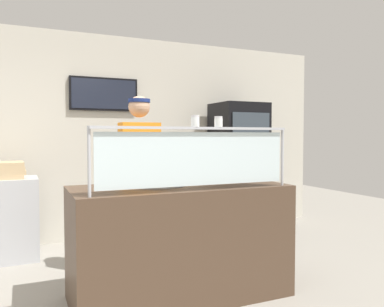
{
  "coord_description": "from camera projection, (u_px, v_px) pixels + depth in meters",
  "views": [
    {
      "loc": [
        -0.32,
        -2.62,
        1.37
      ],
      "look_at": [
        1.03,
        0.43,
        1.22
      ],
      "focal_mm": 36.22,
      "sensor_mm": 36.0,
      "label": 1
    }
  ],
  "objects": [
    {
      "name": "pizza_box_stack",
      "position": [
        3.0,
        170.0,
        4.25
      ],
      "size": [
        0.47,
        0.45,
        0.18
      ],
      "color": "tan",
      "rests_on": "prep_shelf"
    },
    {
      "name": "worker_figure",
      "position": [
        140.0,
        173.0,
        3.8
      ],
      "size": [
        0.41,
        0.5,
        1.76
      ],
      "color": "#23232D",
      "rests_on": "ground"
    },
    {
      "name": "parmesan_shaker",
      "position": [
        195.0,
        122.0,
        2.94
      ],
      "size": [
        0.07,
        0.07,
        0.09
      ],
      "color": "white",
      "rests_on": "sneeze_guard"
    },
    {
      "name": "prep_shelf",
      "position": [
        4.0,
        219.0,
        4.27
      ],
      "size": [
        0.7,
        0.55,
        0.9
      ],
      "primitive_type": "cube",
      "color": "#B7BABF",
      "rests_on": "ground"
    },
    {
      "name": "ground_plane",
      "position": [
        157.0,
        273.0,
        3.87
      ],
      "size": [
        12.0,
        12.0,
        0.0
      ],
      "primitive_type": "plane",
      "color": "gray",
      "rests_on": "ground"
    },
    {
      "name": "shop_rear_unit",
      "position": [
        119.0,
        137.0,
        5.25
      ],
      "size": [
        6.2,
        0.13,
        2.7
      ],
      "color": "beige",
      "rests_on": "ground"
    },
    {
      "name": "serving_counter",
      "position": [
        180.0,
        241.0,
        3.29
      ],
      "size": [
        1.8,
        0.78,
        0.95
      ],
      "primitive_type": "cube",
      "color": "#4C3828",
      "rests_on": "ground"
    },
    {
      "name": "pizza_tray",
      "position": [
        157.0,
        183.0,
        3.28
      ],
      "size": [
        0.49,
        0.49,
        0.04
      ],
      "color": "#9EA0A8",
      "rests_on": "serving_counter"
    },
    {
      "name": "sneeze_guard",
      "position": [
        196.0,
        151.0,
        2.95
      ],
      "size": [
        1.63,
        0.06,
        0.49
      ],
      "color": "#B2B5BC",
      "rests_on": "serving_counter"
    },
    {
      "name": "pizza_server",
      "position": [
        160.0,
        181.0,
        3.27
      ],
      "size": [
        0.15,
        0.29,
        0.01
      ],
      "primitive_type": "cube",
      "rotation": [
        0.0,
        0.0,
        0.3
      ],
      "color": "#ADAFB7",
      "rests_on": "pizza_tray"
    },
    {
      "name": "pepper_flake_shaker",
      "position": [
        218.0,
        122.0,
        3.02
      ],
      "size": [
        0.07,
        0.07,
        0.08
      ],
      "color": "white",
      "rests_on": "sneeze_guard"
    },
    {
      "name": "drink_fridge",
      "position": [
        239.0,
        168.0,
        5.51
      ],
      "size": [
        0.67,
        0.66,
        1.83
      ],
      "color": "black",
      "rests_on": "ground"
    }
  ]
}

